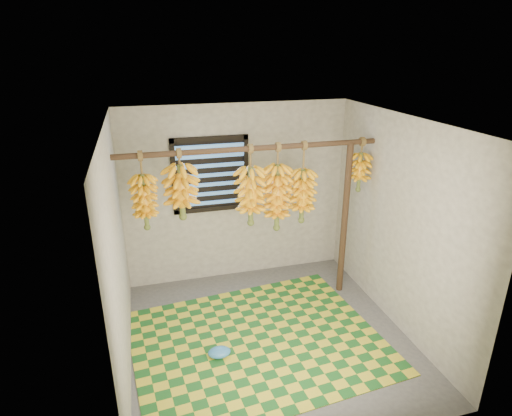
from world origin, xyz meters
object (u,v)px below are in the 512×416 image
object	(u,v)px
support_post	(345,221)
banana_bunch_a	(145,202)
plastic_bag	(219,352)
woven_mat	(258,341)
banana_bunch_c	(251,196)
banana_bunch_e	(302,196)
banana_bunch_d	(277,198)
banana_bunch_b	(181,192)
banana_bunch_f	(360,172)

from	to	relation	value
support_post	banana_bunch_a	bearing A→B (deg)	180.00
support_post	plastic_bag	distance (m)	2.21
woven_mat	banana_bunch_c	distance (m)	1.63
banana_bunch_c	banana_bunch_e	size ratio (longest dim) A/B	0.96
banana_bunch_a	woven_mat	bearing A→B (deg)	-35.29
plastic_bag	banana_bunch_a	world-z (taller)	banana_bunch_a
woven_mat	banana_bunch_d	bearing A→B (deg)	59.30
plastic_bag	banana_bunch_b	distance (m)	1.76
woven_mat	banana_bunch_f	size ratio (longest dim) A/B	3.97
banana_bunch_c	support_post	bearing A→B (deg)	0.00
banana_bunch_b	banana_bunch_d	size ratio (longest dim) A/B	0.75
support_post	banana_bunch_e	size ratio (longest dim) A/B	2.00
woven_mat	banana_bunch_f	bearing A→B (deg)	26.59
support_post	banana_bunch_a	distance (m)	2.45
plastic_bag	banana_bunch_b	world-z (taller)	banana_bunch_b
banana_bunch_b	banana_bunch_c	xyz separation A→B (m)	(0.78, -0.00, -0.12)
banana_bunch_a	banana_bunch_d	size ratio (longest dim) A/B	0.83
banana_bunch_a	banana_bunch_f	world-z (taller)	same
woven_mat	banana_bunch_e	bearing A→B (deg)	44.57
banana_bunch_b	banana_bunch_e	bearing A→B (deg)	-0.00
woven_mat	banana_bunch_d	world-z (taller)	banana_bunch_d
woven_mat	support_post	bearing A→B (deg)	29.08
plastic_bag	banana_bunch_d	world-z (taller)	banana_bunch_d
plastic_bag	banana_bunch_b	xyz separation A→B (m)	(-0.21, 0.88, 1.51)
plastic_bag	banana_bunch_a	bearing A→B (deg)	124.45
woven_mat	banana_bunch_a	size ratio (longest dim) A/B	3.02
banana_bunch_e	banana_bunch_b	bearing A→B (deg)	180.00
banana_bunch_c	banana_bunch_d	size ratio (longest dim) A/B	0.90
banana_bunch_c	banana_bunch_f	size ratio (longest dim) A/B	1.43
support_post	plastic_bag	size ratio (longest dim) A/B	8.25
banana_bunch_b	banana_bunch_d	world-z (taller)	same
banana_bunch_c	banana_bunch_e	bearing A→B (deg)	-0.00
banana_bunch_f	banana_bunch_c	bearing A→B (deg)	180.00
banana_bunch_e	banana_bunch_c	bearing A→B (deg)	180.00
banana_bunch_a	banana_bunch_b	size ratio (longest dim) A/B	1.11
woven_mat	plastic_bag	xyz separation A→B (m)	(-0.46, -0.13, 0.05)
plastic_bag	banana_bunch_e	xyz separation A→B (m)	(1.22, 0.88, 1.33)
banana_bunch_d	banana_bunch_f	size ratio (longest dim) A/B	1.58
support_post	banana_bunch_b	world-z (taller)	banana_bunch_b
woven_mat	banana_bunch_d	xyz separation A→B (m)	(0.44, 0.75, 1.39)
banana_bunch_a	banana_bunch_e	world-z (taller)	same
banana_bunch_c	banana_bunch_f	xyz separation A→B (m)	(1.37, 0.00, 0.18)
plastic_bag	banana_bunch_f	distance (m)	2.65
woven_mat	banana_bunch_a	distance (m)	1.97
support_post	woven_mat	xyz separation A→B (m)	(-1.35, -0.75, -0.99)
plastic_bag	banana_bunch_f	bearing A→B (deg)	24.25
banana_bunch_a	banana_bunch_e	size ratio (longest dim) A/B	0.88
banana_bunch_e	banana_bunch_f	bearing A→B (deg)	0.00
banana_bunch_b	plastic_bag	bearing A→B (deg)	-76.85
plastic_bag	banana_bunch_d	xyz separation A→B (m)	(0.90, 0.88, 1.33)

